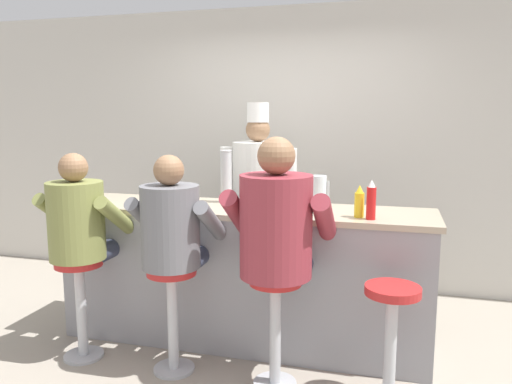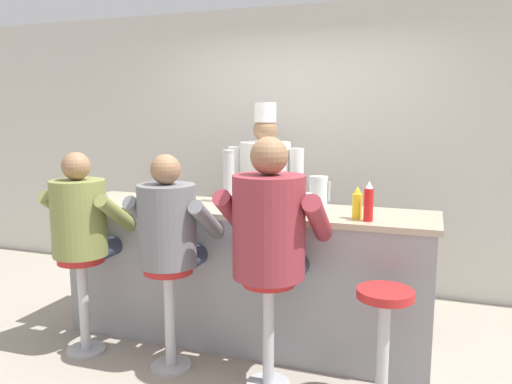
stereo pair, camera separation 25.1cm
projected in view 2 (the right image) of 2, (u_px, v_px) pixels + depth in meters
name	position (u px, v px, depth m)	size (l,w,h in m)	color
ground_plane	(228.00, 358.00, 3.48)	(20.00, 20.00, 0.00)	#9E9384
wall_back	(296.00, 148.00, 4.89)	(10.00, 0.06, 2.70)	beige
diner_counter	(244.00, 274.00, 3.70)	(2.72, 0.64, 1.02)	gray
ketchup_bottle_red	(369.00, 202.00, 3.12)	(0.06, 0.06, 0.26)	red
mustard_bottle_yellow	(357.00, 204.00, 3.20)	(0.06, 0.06, 0.21)	yellow
hot_sauce_bottle_orange	(278.00, 201.00, 3.48)	(0.03, 0.03, 0.14)	orange
water_pitcher_clear	(319.00, 192.00, 3.56)	(0.15, 0.13, 0.23)	silver
breakfast_plate	(154.00, 201.00, 3.78)	(0.27, 0.27, 0.05)	white
cereal_bowl	(99.00, 199.00, 3.79)	(0.14, 0.14, 0.05)	#4C7FB7
coffee_mug_blue	(276.00, 207.00, 3.38)	(0.14, 0.09, 0.09)	#4C7AB2
cup_stack_steel	(229.00, 176.00, 3.80)	(0.09, 0.09, 0.40)	#B7BABF
napkin_dispenser_chrome	(303.00, 203.00, 3.35)	(0.10, 0.06, 0.14)	silver
diner_seated_olive	(82.00, 224.00, 3.47)	(0.57, 0.56, 1.43)	#B2B5BA
diner_seated_grey	(170.00, 232.00, 3.24)	(0.57, 0.56, 1.43)	#B2B5BA
diner_seated_maroon	(271.00, 232.00, 3.01)	(0.66, 0.65, 1.56)	#B2B5BA
empty_stool_round	(384.00, 330.00, 2.83)	(0.32, 0.32, 0.71)	#B2B5BA
cook_in_whites_near	(265.00, 194.00, 4.44)	(0.70, 0.45, 1.78)	#232328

